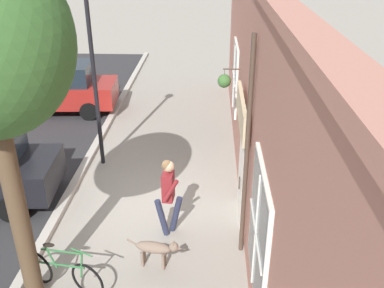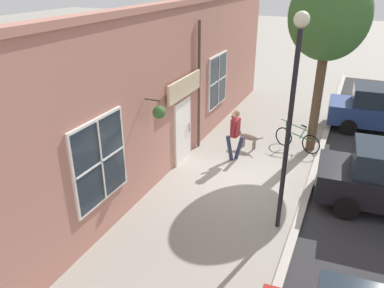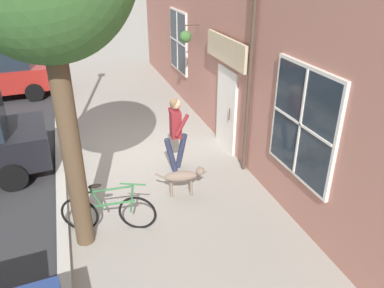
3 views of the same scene
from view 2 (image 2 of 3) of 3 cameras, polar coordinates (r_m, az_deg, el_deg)
ground_plane at (r=11.78m, az=7.67°, el=-4.86°), size 90.00×90.00×0.00m
storefront_facade at (r=11.58m, az=-2.86°, el=8.39°), size 0.95×18.00×5.04m
pedestrian_walking at (r=12.31m, az=6.59°, el=2.14°), size 0.60×0.58×1.77m
dog_on_leash at (r=13.46m, az=8.47°, el=1.08°), size 1.09×0.35×0.64m
street_tree_by_curb at (r=12.85m, az=20.24°, el=17.19°), size 2.50×2.25×5.92m
leaning_bicycle at (r=13.77m, az=15.70°, el=0.72°), size 1.66×0.62×1.00m
street_lamp at (r=8.31m, az=15.03°, el=6.58°), size 0.32×0.32×5.10m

